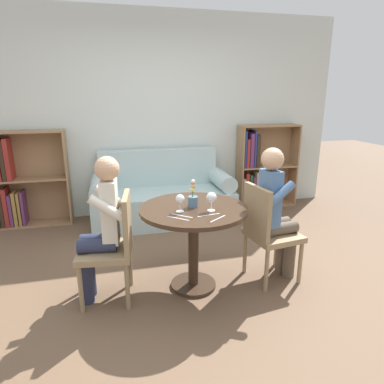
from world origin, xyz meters
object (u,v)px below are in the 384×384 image
Objects in this scene: couch at (162,198)px; flower_vase at (193,197)px; wine_glass_left at (180,200)px; bookshelf_left at (22,182)px; person_right at (276,212)px; chair_right at (267,229)px; wine_glass_right at (211,198)px; bookshelf_right at (258,170)px; chair_left at (114,243)px; person_left at (101,227)px.

flower_vase is (0.00, -1.69, 0.52)m from couch.
wine_glass_left is at bearing -144.40° from flower_vase.
bookshelf_left is 3.20m from person_right.
wine_glass_right is (-0.55, -0.07, 0.36)m from chair_right.
flower_vase is at bearing -127.35° from bookshelf_right.
chair_left is 0.17m from person_left.
wine_glass_right is at bearing 89.53° from person_left.
person_left is at bearing 171.93° from wine_glass_right.
person_right reaches higher than chair_left.
couch is 1.77m from flower_vase.
person_left reaches higher than flower_vase.
couch is 1.91m from wine_glass_right.
person_right reaches higher than chair_right.
person_right is (-0.74, -1.99, 0.09)m from bookshelf_right.
bookshelf_left is 1.35× the size of chair_left.
wine_glass_right is at bearing 90.28° from person_right.
chair_right reaches higher than wine_glass_right.
wine_glass_left is at bearing 84.43° from chair_right.
bookshelf_right is (3.24, -0.00, -0.02)m from bookshelf_left.
person_right is (1.52, -0.03, 0.01)m from person_left.
chair_right is at bearing 95.60° from person_left.
person_left is at bearing 171.95° from wine_glass_left.
couch is 1.52× the size of person_left.
chair_left is 0.65m from wine_glass_left.
wine_glass_left is (-0.80, -0.04, 0.35)m from chair_right.
bookshelf_right is at bearing -30.75° from chair_right.
chair_right is at bearing 2.82° from wine_glass_left.
person_left is (-0.76, -1.70, 0.32)m from couch.
bookshelf_right is (1.50, 0.26, 0.24)m from couch.
bookshelf_right is 7.81× the size of wine_glass_right.
wine_glass_right is 0.18m from flower_vase.
person_right is at bearing -66.31° from couch.
couch reaches higher than chair_left.
bookshelf_left is at bearing 128.24° from wine_glass_left.
couch is 1.54m from bookshelf_right.
flower_vase is (0.13, 0.09, -0.02)m from wine_glass_left.
bookshelf_left is at bearing 171.31° from couch.
chair_left is (1.08, -1.99, -0.08)m from bookshelf_left.
bookshelf_right is 5.13× the size of flower_vase.
person_right is (1.42, -0.01, 0.15)m from chair_left.
flower_vase reaches higher than chair_right.
chair_right is 0.74× the size of person_right.
couch is at bearing 93.78° from wine_glass_right.
chair_right is at bearing -69.10° from couch.
person_right is 7.86× the size of wine_glass_right.
chair_left reaches higher than wine_glass_left.
couch is at bearing 12.51° from chair_right.
chair_left is 3.80× the size of flower_vase.
couch is 1.91m from person_right.
couch is 2.03× the size of chair_left.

